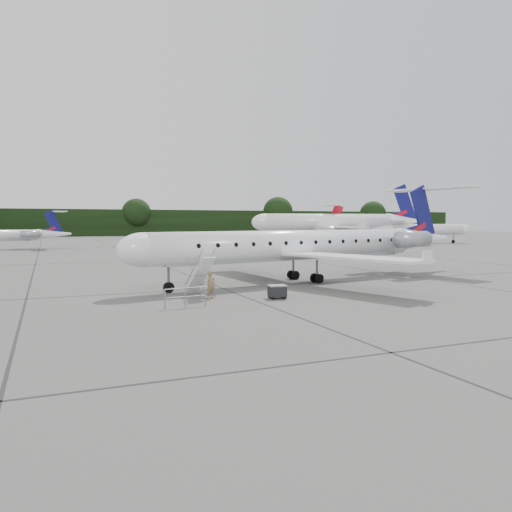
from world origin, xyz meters
name	(u,v)px	position (x,y,z in m)	size (l,w,h in m)	color
ground	(343,292)	(0.00, 0.00, 0.00)	(320.00, 320.00, 0.00)	#565653
treeline	(108,223)	(0.00, 130.00, 4.00)	(260.00, 4.00, 8.00)	black
main_regional_jet	(294,230)	(-0.61, 5.67, 3.76)	(29.29, 21.09, 7.51)	white
airstair	(200,276)	(-8.82, 1.75, 1.18)	(0.85, 2.24, 2.35)	white
passenger	(211,285)	(-8.56, 0.50, 0.79)	(0.58, 0.38, 1.58)	olive
safety_railing	(186,298)	(-10.65, -1.81, 0.50)	(2.20, 0.08, 1.00)	gray
baggage_cart	(277,291)	(-5.04, -0.94, 0.42)	(0.96, 0.78, 0.83)	black
bg_narrowbody	(328,214)	(33.03, 56.87, 5.83)	(32.51, 23.41, 11.67)	white
bg_regional_right	(407,224)	(48.90, 53.34, 3.85)	(29.33, 21.12, 7.70)	white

